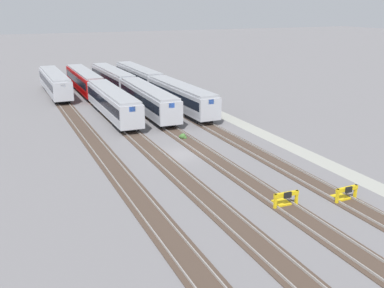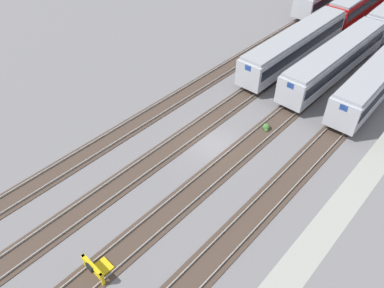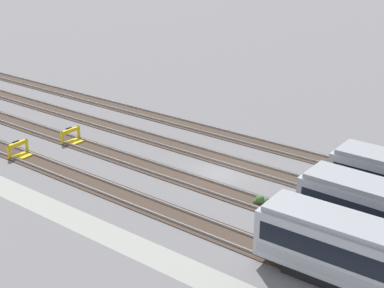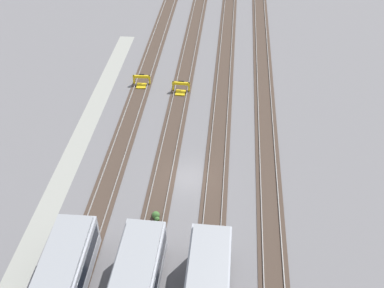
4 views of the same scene
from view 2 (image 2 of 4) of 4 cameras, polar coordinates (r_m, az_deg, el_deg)
name	(u,v)px [view 2 (image 2 of 4)]	position (r m, az deg, el deg)	size (l,w,h in m)	color
ground_plane	(212,145)	(31.99, 3.13, -0.13)	(400.00, 400.00, 0.00)	slate
service_walkway	(335,216)	(28.61, 20.99, -10.14)	(54.00, 2.00, 0.01)	#9E9E93
rail_track_nearest	(284,185)	(29.39, 13.78, -6.14)	(90.00, 2.24, 0.21)	#47382D
rail_track_near_inner	(234,157)	(30.95, 6.47, -1.99)	(90.00, 2.24, 0.21)	#47382D
rail_track_middle	(192,133)	(33.10, 0.02, 1.73)	(90.00, 2.24, 0.21)	#47382D
rail_track_far_inner	(155,112)	(35.74, -5.58, 4.93)	(90.00, 2.24, 0.21)	#47382D
subway_car_front_row_leftmost	(335,60)	(42.59, 20.99, 11.90)	(18.05, 3.14, 3.70)	#ADAFB7
subway_car_front_row_rightmost	(295,46)	(44.21, 15.43, 14.26)	(18.01, 2.93, 3.70)	#ADAFB7
subway_car_back_row_centre	(380,75)	(41.48, 26.71, 9.32)	(18.05, 3.20, 3.70)	#ADAFB7
bumper_stop_near_inner_track	(97,268)	(24.60, -14.30, -17.80)	(1.37, 2.01, 1.22)	gold
weed_clump	(266,127)	(34.07, 11.26, 2.55)	(0.92, 0.70, 0.64)	#427033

